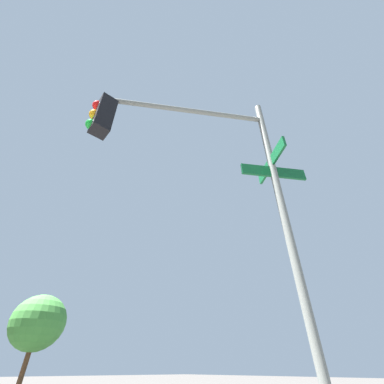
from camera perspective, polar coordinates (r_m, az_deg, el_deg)
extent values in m
cylinder|color=slate|center=(3.82, 20.90, -8.17)|extent=(0.12, 0.12, 5.58)
cylinder|color=slate|center=(4.97, -0.99, 18.02)|extent=(1.58, 2.52, 0.09)
cube|color=black|center=(4.73, -19.43, 15.96)|extent=(0.28, 0.28, 0.80)
sphere|color=red|center=(4.95, -20.62, 17.85)|extent=(0.18, 0.18, 0.18)
sphere|color=orange|center=(4.76, -21.26, 16.01)|extent=(0.18, 0.18, 0.18)
sphere|color=green|center=(4.58, -21.93, 14.01)|extent=(0.18, 0.18, 0.18)
cube|color=#0F5128|center=(4.37, 18.01, 4.33)|extent=(0.61, 0.96, 0.20)
cube|color=#0F5128|center=(4.51, 17.50, 6.49)|extent=(0.87, 0.56, 0.20)
cylinder|color=#4C331E|center=(17.02, -33.97, -30.58)|extent=(0.24, 0.24, 2.28)
sphere|color=#387A33|center=(17.14, -31.50, -23.90)|extent=(2.74, 2.74, 2.74)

